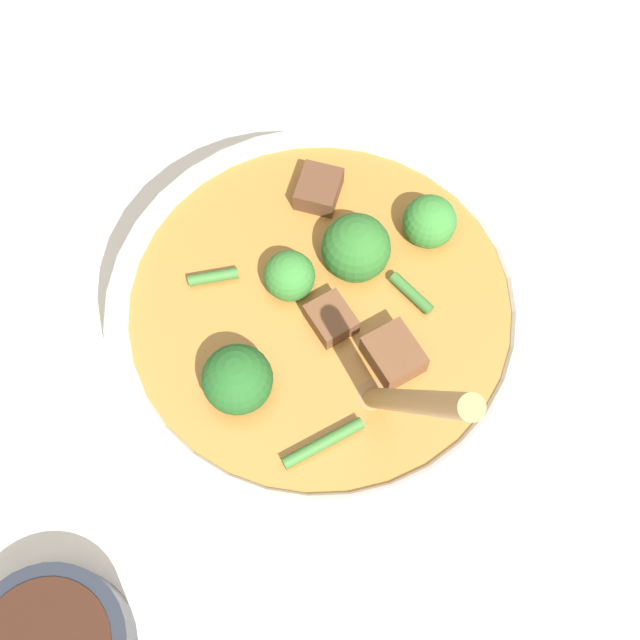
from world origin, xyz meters
The scene contains 2 objects.
ground_plane centered at (0.00, 0.00, 0.00)m, with size 4.00×4.00×0.00m, color silver.
stew_bowl centered at (0.00, 0.00, 0.05)m, with size 0.27×0.27×0.23m.
Camera 1 is at (0.22, 0.01, 0.53)m, focal length 45.00 mm.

